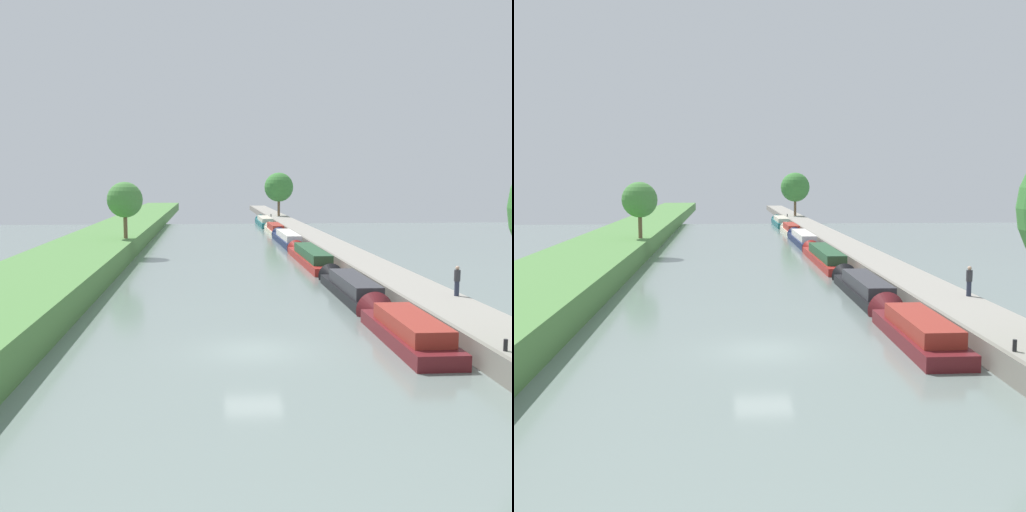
# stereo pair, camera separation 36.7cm
# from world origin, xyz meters

# --- Properties ---
(ground_plane) EXTENTS (160.00, 160.00, 0.00)m
(ground_plane) POSITION_xyz_m (0.00, 0.00, 0.00)
(ground_plane) COLOR slate
(right_towpath) EXTENTS (3.43, 260.00, 1.01)m
(right_towpath) POSITION_xyz_m (10.50, 0.00, 0.51)
(right_towpath) COLOR gray
(right_towpath) RESTS_ON ground_plane
(stone_quay) EXTENTS (0.25, 260.00, 1.06)m
(stone_quay) POSITION_xyz_m (8.66, 0.00, 0.53)
(stone_quay) COLOR gray
(stone_quay) RESTS_ON ground_plane
(narrowboat_maroon) EXTENTS (2.14, 10.30, 2.05)m
(narrowboat_maroon) POSITION_xyz_m (7.05, 1.63, 0.54)
(narrowboat_maroon) COLOR maroon
(narrowboat_maroon) RESTS_ON ground_plane
(narrowboat_black) EXTENTS (1.98, 12.63, 1.98)m
(narrowboat_black) POSITION_xyz_m (7.12, 12.96, 0.54)
(narrowboat_black) COLOR black
(narrowboat_black) RESTS_ON ground_plane
(narrowboat_red) EXTENTS (1.93, 17.15, 2.02)m
(narrowboat_red) POSITION_xyz_m (7.12, 29.08, 0.58)
(narrowboat_red) COLOR maroon
(narrowboat_red) RESTS_ON ground_plane
(narrowboat_navy) EXTENTS (1.96, 16.53, 2.00)m
(narrowboat_navy) POSITION_xyz_m (7.26, 46.42, 0.58)
(narrowboat_navy) COLOR #141E42
(narrowboat_navy) RESTS_ON ground_plane
(narrowboat_cream) EXTENTS (1.84, 12.83, 1.93)m
(narrowboat_cream) POSITION_xyz_m (7.38, 61.28, 0.54)
(narrowboat_cream) COLOR beige
(narrowboat_cream) RESTS_ON ground_plane
(narrowboat_teal) EXTENTS (2.04, 14.95, 2.02)m
(narrowboat_teal) POSITION_xyz_m (7.28, 75.82, 0.60)
(narrowboat_teal) COLOR #195B60
(narrowboat_teal) RESTS_ON ground_plane
(tree_rightbank_midnear) EXTENTS (5.10, 5.10, 7.58)m
(tree_rightbank_midnear) POSITION_xyz_m (10.69, 85.14, 6.03)
(tree_rightbank_midnear) COLOR brown
(tree_rightbank_midnear) RESTS_ON right_towpath
(tree_leftbank_downstream) EXTENTS (3.40, 3.40, 5.39)m
(tree_leftbank_downstream) POSITION_xyz_m (-9.74, 34.85, 5.43)
(tree_leftbank_downstream) COLOR brown
(tree_leftbank_downstream) RESTS_ON left_grassy_bank
(person_walking) EXTENTS (0.34, 0.34, 1.66)m
(person_walking) POSITION_xyz_m (11.68, 6.72, 1.89)
(person_walking) COLOR #282D42
(person_walking) RESTS_ON right_towpath
(mooring_bollard_near) EXTENTS (0.16, 0.16, 0.45)m
(mooring_bollard_near) POSITION_xyz_m (9.09, -4.46, 1.24)
(mooring_bollard_near) COLOR black
(mooring_bollard_near) RESTS_ON right_towpath
(mooring_bollard_far) EXTENTS (0.16, 0.16, 0.45)m
(mooring_bollard_far) POSITION_xyz_m (9.09, 82.82, 1.24)
(mooring_bollard_far) COLOR black
(mooring_bollard_far) RESTS_ON right_towpath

